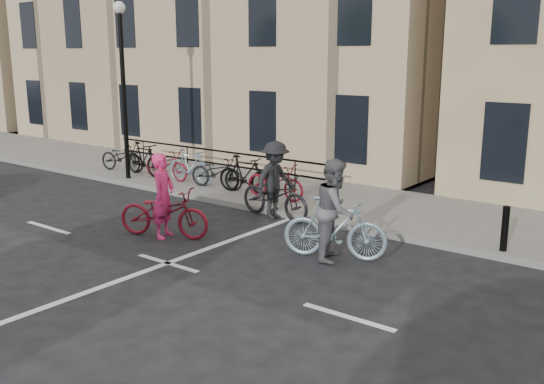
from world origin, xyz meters
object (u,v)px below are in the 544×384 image
Objects in this scene: cyclist_dark at (275,188)px; cyclist_pink at (164,208)px; lamp_post at (122,69)px; cyclist_grey at (335,219)px.

cyclist_pink is at bearing 166.87° from cyclist_dark.
cyclist_dark reaches higher than cyclist_pink.
lamp_post is 6.73m from cyclist_dark.
cyclist_grey is (8.89, -2.20, -2.69)m from lamp_post.
cyclist_pink is (5.17, -3.25, -2.84)m from lamp_post.
lamp_post is at bearing 55.36° from cyclist_grey.
cyclist_dark is (0.96, 2.75, 0.10)m from cyclist_pink.
cyclist_pink is 2.91m from cyclist_dark.
lamp_post is 9.54m from cyclist_grey.
cyclist_pink is 1.04× the size of cyclist_grey.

